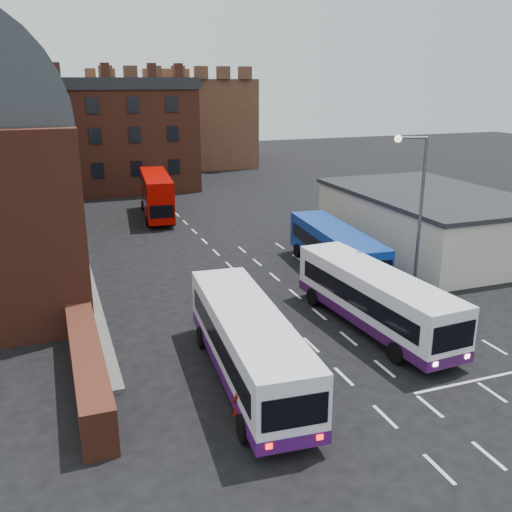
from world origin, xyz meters
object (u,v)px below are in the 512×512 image
object	(u,v)px
bus_white_inbound	(375,295)
pedestrian_red	(240,406)
bus_white_outbound	(248,341)
street_lamp	(416,201)
bus_blue	(336,247)
bus_red_double	(157,195)
pedestrian_beige	(256,406)

from	to	relation	value
bus_white_inbound	pedestrian_red	distance (m)	10.77
bus_white_outbound	street_lamp	size ratio (longest dim) A/B	1.25
bus_white_outbound	pedestrian_red	bearing A→B (deg)	-110.56
bus_white_inbound	street_lamp	distance (m)	6.89
bus_blue	pedestrian_red	world-z (taller)	bus_blue
bus_blue	bus_red_double	bearing A→B (deg)	-63.32
street_lamp	pedestrian_red	xyz separation A→B (m)	(-13.60, -9.32, -4.66)
bus_white_inbound	bus_red_double	world-z (taller)	bus_red_double
bus_white_inbound	pedestrian_red	size ratio (longest dim) A/B	6.39
bus_red_double	street_lamp	world-z (taller)	street_lamp
bus_red_double	bus_white_inbound	bearing A→B (deg)	107.55
bus_white_outbound	pedestrian_beige	size ratio (longest dim) A/B	7.32
pedestrian_beige	bus_red_double	bearing A→B (deg)	-122.48
street_lamp	bus_white_outbound	bearing A→B (deg)	-152.76
bus_white_inbound	bus_blue	distance (m)	8.69
street_lamp	pedestrian_red	distance (m)	17.13
bus_red_double	pedestrian_red	world-z (taller)	bus_red_double
bus_red_double	pedestrian_beige	world-z (taller)	bus_red_double
pedestrian_beige	pedestrian_red	bearing A→B (deg)	-38.23
bus_white_inbound	pedestrian_beige	xyz separation A→B (m)	(-8.48, -5.88, -0.99)
pedestrian_red	pedestrian_beige	xyz separation A→B (m)	(0.57, -0.11, -0.09)
bus_red_double	street_lamp	size ratio (longest dim) A/B	1.09
pedestrian_red	pedestrian_beige	bearing A→B (deg)	156.16
pedestrian_red	pedestrian_beige	distance (m)	0.59
bus_white_inbound	pedestrian_red	world-z (taller)	bus_white_inbound
bus_white_inbound	street_lamp	world-z (taller)	street_lamp
bus_white_inbound	bus_red_double	xyz separation A→B (m)	(-5.63, 27.72, 0.31)
street_lamp	pedestrian_beige	bearing A→B (deg)	-144.12
bus_red_double	pedestrian_red	xyz separation A→B (m)	(-3.41, -33.49, -1.21)
bus_red_double	pedestrian_beige	bearing A→B (deg)	91.23
bus_red_double	bus_blue	bearing A→B (deg)	118.28
bus_white_outbound	bus_red_double	distance (m)	30.53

